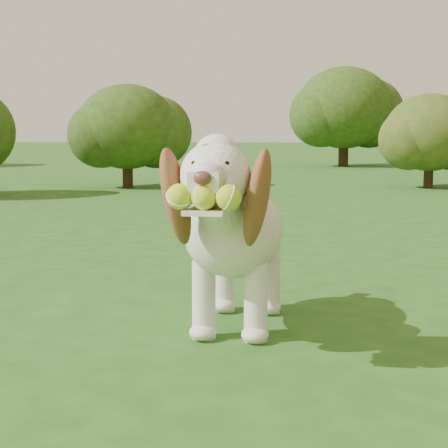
{
  "coord_description": "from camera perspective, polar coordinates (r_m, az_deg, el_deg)",
  "views": [
    {
      "loc": [
        -0.47,
        -2.66,
        0.86
      ],
      "look_at": [
        -0.56,
        0.17,
        0.49
      ],
      "focal_mm": 60.0,
      "sensor_mm": 36.0,
      "label": 1
    }
  ],
  "objects": [
    {
      "name": "shrub_c",
      "position": [
        11.01,
        15.42,
        6.74
      ],
      "size": [
        1.28,
        1.28,
        1.33
      ],
      "color": "#382314",
      "rests_on": "ground"
    },
    {
      "name": "shrub_i",
      "position": [
        16.71,
        9.15,
        8.73
      ],
      "size": [
        2.09,
        2.09,
        2.17
      ],
      "color": "#382314",
      "rests_on": "ground"
    },
    {
      "name": "dog",
      "position": [
        3.11,
        0.85,
        -0.24
      ],
      "size": [
        0.54,
        1.28,
        0.83
      ],
      "rotation": [
        0.0,
        0.0,
        -0.15
      ],
      "color": "silver",
      "rests_on": "ground"
    },
    {
      "name": "ground",
      "position": [
        2.84,
        11.45,
        -10.36
      ],
      "size": [
        80.0,
        80.0,
        0.0
      ],
      "primitive_type": "plane",
      "color": "#1F4E16",
      "rests_on": "ground"
    },
    {
      "name": "shrub_b",
      "position": [
        10.76,
        -7.41,
        7.36
      ],
      "size": [
        1.41,
        1.41,
        1.47
      ],
      "color": "#382314",
      "rests_on": "ground"
    }
  ]
}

